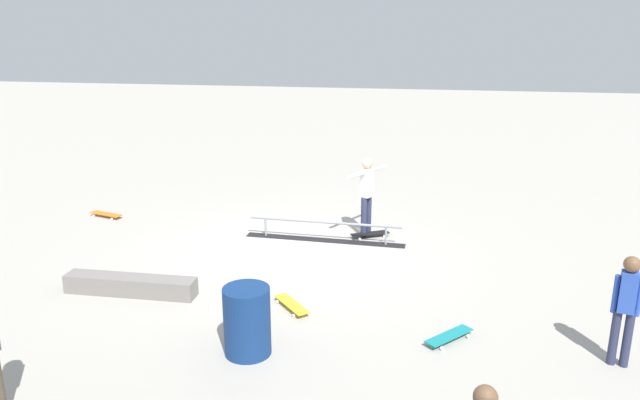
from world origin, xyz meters
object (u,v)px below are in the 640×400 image
skateboard_main (370,234)px  bystander_blue_shirt (626,305)px  skater_main (367,191)px  loose_skateboard_teal (449,336)px  skate_ledge (131,285)px  loose_skateboard_orange (106,214)px  trash_bin (247,321)px  loose_skateboard_yellow (292,304)px  grind_rail (324,232)px

skateboard_main → bystander_blue_shirt: bearing=-78.0°
skater_main → skateboard_main: bearing=-108.9°
bystander_blue_shirt → loose_skateboard_teal: 2.27m
loose_skateboard_teal → skate_ledge: bearing=-54.7°
loose_skateboard_orange → trash_bin: 7.03m
skateboard_main → loose_skateboard_yellow: 3.55m
skate_ledge → skateboard_main: size_ratio=2.72×
skateboard_main → loose_skateboard_orange: (6.02, -0.24, 0.00)m
skateboard_main → loose_skateboard_orange: bearing=149.0°
loose_skateboard_teal → loose_skateboard_orange: bearing=-77.3°
grind_rail → loose_skateboard_teal: size_ratio=4.49×
loose_skateboard_yellow → trash_bin: (0.28, 1.36, 0.40)m
skateboard_main → loose_skateboard_yellow: size_ratio=1.09×
loose_skateboard_teal → loose_skateboard_yellow: same height
skateboard_main → trash_bin: bearing=-132.0°
grind_rail → trash_bin: (0.25, 4.45, 0.29)m
grind_rail → loose_skateboard_yellow: 3.09m
skateboard_main → skate_ledge: bearing=-164.9°
skate_ledge → loose_skateboard_orange: (2.47, -3.64, -0.08)m
skate_ledge → bystander_blue_shirt: 7.27m
loose_skateboard_teal → loose_skateboard_yellow: 2.43m
skate_ledge → bystander_blue_shirt: size_ratio=1.45×
bystander_blue_shirt → loose_skateboard_orange: (9.65, -4.48, -0.77)m
bystander_blue_shirt → loose_skateboard_teal: bearing=-173.8°
skateboard_main → trash_bin: 4.96m
skate_ledge → trash_bin: 2.81m
skateboard_main → loose_skateboard_orange: 6.02m
skateboard_main → loose_skateboard_teal: bearing=-98.0°
grind_rail → skater_main: 1.20m
skateboard_main → bystander_blue_shirt: size_ratio=0.53×
grind_rail → bystander_blue_shirt: size_ratio=2.18×
skateboard_main → trash_bin: size_ratio=0.85×
skateboard_main → loose_skateboard_teal: same height
skate_ledge → grind_rail: bearing=-131.2°
loose_skateboard_orange → trash_bin: (-4.88, 5.05, 0.40)m
skater_main → skateboard_main: skater_main is taller
loose_skateboard_teal → loose_skateboard_orange: size_ratio=0.88×
skateboard_main → loose_skateboard_orange: size_ratio=0.97×
loose_skateboard_yellow → loose_skateboard_orange: bearing=13.3°
skater_main → loose_skateboard_orange: 5.99m
skateboard_main → loose_skateboard_yellow: same height
skate_ledge → loose_skateboard_teal: bearing=173.1°
grind_rail → loose_skateboard_orange: size_ratio=3.96×
grind_rail → loose_skateboard_teal: (-2.40, 3.65, -0.11)m
grind_rail → skater_main: size_ratio=1.98×
skateboard_main → loose_skateboard_teal: 4.28m
skate_ledge → loose_skateboard_orange: 4.40m
skater_main → loose_skateboard_teal: bearing=-129.6°
loose_skateboard_yellow → loose_skateboard_teal: bearing=-144.4°
skater_main → loose_skateboard_orange: (5.92, -0.13, -0.89)m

